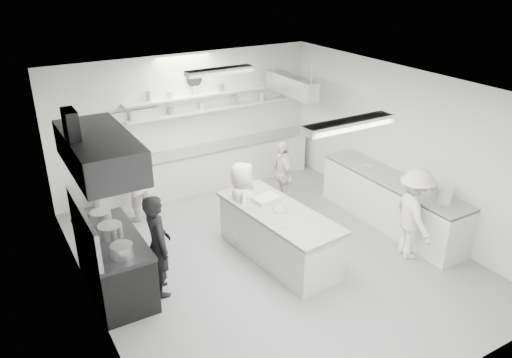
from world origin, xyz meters
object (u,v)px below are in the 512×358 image
cook_stove (158,245)px  right_counter (391,202)px  cook_back (133,183)px  back_counter (207,168)px  prep_island (278,235)px  stove (115,265)px

cook_stove → right_counter: bearing=-86.3°
cook_back → back_counter: bearing=-177.5°
cook_back → cook_stove: bearing=63.9°
prep_island → cook_stove: bearing=171.5°
stove → back_counter: (2.90, 2.80, 0.01)m
stove → cook_back: bearing=64.7°
stove → prep_island: (2.70, -0.50, -0.01)m
cook_back → stove: bearing=47.9°
stove → right_counter: (5.25, -0.60, 0.02)m
back_counter → cook_stove: (-2.31, -3.19, 0.38)m
stove → cook_stove: bearing=-33.7°
back_counter → right_counter: 4.13m
right_counter → cook_stove: size_ratio=1.97×
prep_island → cook_stove: (-2.11, 0.10, 0.40)m
right_counter → prep_island: (-2.55, 0.10, -0.03)m
back_counter → cook_back: cook_back is taller
cook_back → right_counter: bearing=130.3°
cook_stove → stove: bearing=62.6°
back_counter → stove: bearing=-136.0°
stove → back_counter: back_counter is taller
back_counter → cook_stove: size_ratio=2.99×
right_counter → cook_stove: 4.68m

